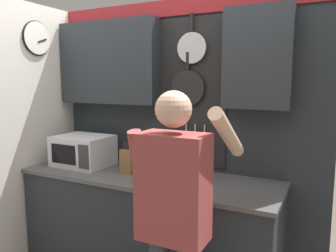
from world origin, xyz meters
TOP-DOWN VIEW (x-y plane):
  - base_cabinet_counter at (0.00, -0.00)m, footprint 2.08×0.67m
  - back_wall_unit at (-0.03, 0.30)m, footprint 2.65×0.20m
  - side_wall at (-1.06, -0.37)m, footprint 0.07×1.60m
  - microwave at (-0.65, 0.01)m, footprint 0.47×0.38m
  - knife_block at (-0.16, 0.01)m, footprint 0.12×0.16m
  - utensil_crock at (0.35, 0.01)m, footprint 0.11×0.11m
  - person at (0.53, -0.61)m, footprint 0.54×0.58m

SIDE VIEW (x-z plane):
  - base_cabinet_counter at x=0.00m, z-range 0.00..0.93m
  - person at x=0.53m, z-range 0.15..1.77m
  - utensil_crock at x=0.35m, z-range 0.84..1.19m
  - knife_block at x=-0.16m, z-range 0.89..1.17m
  - microwave at x=-0.65m, z-range 0.93..1.19m
  - side_wall at x=-1.06m, z-range 0.02..2.34m
  - back_wall_unit at x=-0.03m, z-range 0.29..2.61m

